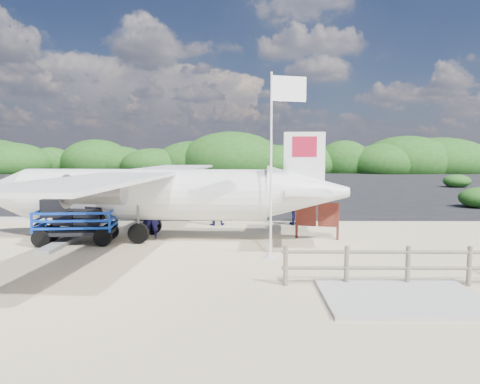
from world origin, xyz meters
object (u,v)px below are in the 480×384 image
object	(u,v)px
crew_c	(296,204)
crew_a	(151,216)
signboard	(317,239)
crew_b	(215,206)
aircraft_large	(320,187)
baggage_cart	(77,243)
flagpole	(270,258)

from	to	relation	value
crew_c	crew_a	bearing A→B (deg)	3.95
signboard	crew_c	xyz separation A→B (m)	(-0.42, 3.19, 0.97)
crew_a	crew_b	distance (m)	3.79
crew_c	aircraft_large	distance (m)	21.88
baggage_cart	flagpole	bearing A→B (deg)	-22.48
flagpole	aircraft_large	size ratio (longest dim) A/B	0.33
signboard	aircraft_large	bearing A→B (deg)	93.28
baggage_cart	crew_a	world-z (taller)	crew_a
baggage_cart	crew_c	world-z (taller)	crew_c
baggage_cart	flagpole	distance (m)	7.19
flagpole	crew_b	size ratio (longest dim) A/B	3.18
crew_a	crew_b	xyz separation A→B (m)	(2.23, 3.06, 0.04)
flagpole	signboard	xyz separation A→B (m)	(1.94, 2.96, 0.00)
signboard	crew_b	bearing A→B (deg)	156.53
signboard	crew_c	bearing A→B (deg)	110.89
flagpole	crew_b	bearing A→B (deg)	109.56
aircraft_large	crew_c	bearing A→B (deg)	81.33
crew_c	flagpole	bearing A→B (deg)	51.68
crew_c	signboard	bearing A→B (deg)	73.04
flagpole	aircraft_large	bearing A→B (deg)	76.97
flagpole	aircraft_large	world-z (taller)	flagpole
crew_a	baggage_cart	bearing A→B (deg)	6.00
signboard	crew_a	size ratio (longest dim) A/B	1.01
flagpole	crew_a	xyz separation A→B (m)	(-4.38, 2.97, 0.86)
crew_b	signboard	bearing A→B (deg)	135.57
crew_a	aircraft_large	size ratio (longest dim) A/B	0.10
aircraft_large	baggage_cart	bearing A→B (deg)	66.54
crew_a	aircraft_large	bearing A→B (deg)	-126.86
flagpole	aircraft_large	xyz separation A→B (m)	(6.36, 27.47, 0.00)
crew_b	aircraft_large	world-z (taller)	aircraft_large
crew_b	baggage_cart	bearing A→B (deg)	32.25
crew_a	crew_b	size ratio (longest dim) A/B	0.96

